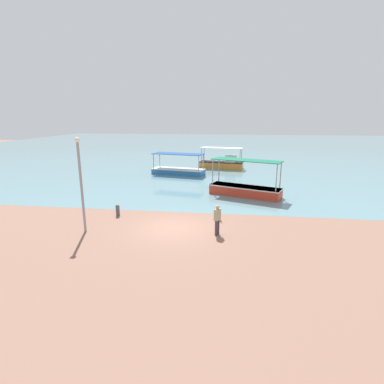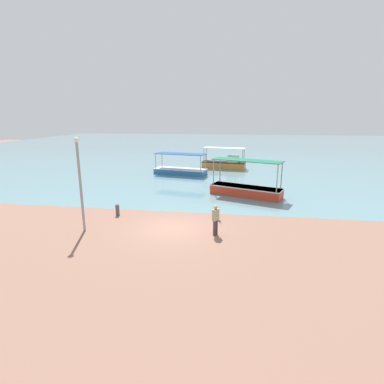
% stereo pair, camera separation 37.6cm
% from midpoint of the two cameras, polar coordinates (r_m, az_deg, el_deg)
% --- Properties ---
extents(ground, '(120.00, 120.00, 0.00)m').
position_cam_midpoint_polar(ground, '(17.54, -4.13, -6.89)').
color(ground, '#89604F').
extents(harbor_water, '(110.00, 90.00, 0.00)m').
position_cam_midpoint_polar(harbor_water, '(64.42, 4.51, 8.55)').
color(harbor_water, slate).
rests_on(harbor_water, ground).
extents(fishing_boat_near_left, '(5.97, 3.59, 2.94)m').
position_cam_midpoint_polar(fishing_boat_near_left, '(24.72, 9.63, 0.61)').
color(fishing_boat_near_left, red).
rests_on(fishing_boat_near_left, harbor_water).
extents(fishing_boat_center, '(6.08, 3.03, 2.32)m').
position_cam_midpoint_polar(fishing_boat_center, '(33.59, -2.94, 4.21)').
color(fishing_boat_center, '#2B6DAC').
rests_on(fishing_boat_center, harbor_water).
extents(fishing_boat_far_right, '(5.53, 2.47, 2.54)m').
position_cam_midpoint_polar(fishing_boat_far_right, '(37.69, 5.54, 5.51)').
color(fishing_boat_far_right, orange).
rests_on(fishing_boat_far_right, harbor_water).
extents(pelican, '(0.50, 0.76, 0.80)m').
position_cam_midpoint_polar(pelican, '(18.87, 4.47, -4.15)').
color(pelican, '#E0997A').
rests_on(pelican, ground).
extents(lamp_post, '(0.28, 0.28, 5.26)m').
position_cam_midpoint_polar(lamp_post, '(17.31, -21.01, 2.19)').
color(lamp_post, gray).
rests_on(lamp_post, ground).
extents(mooring_bollard, '(0.26, 0.26, 0.77)m').
position_cam_midpoint_polar(mooring_bollard, '(20.09, -14.49, -3.31)').
color(mooring_bollard, '#47474C').
rests_on(mooring_bollard, ground).
extents(fisherman_standing, '(0.38, 0.46, 1.69)m').
position_cam_midpoint_polar(fisherman_standing, '(16.31, 4.18, -5.16)').
color(fisherman_standing, '#423540').
rests_on(fisherman_standing, ground).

